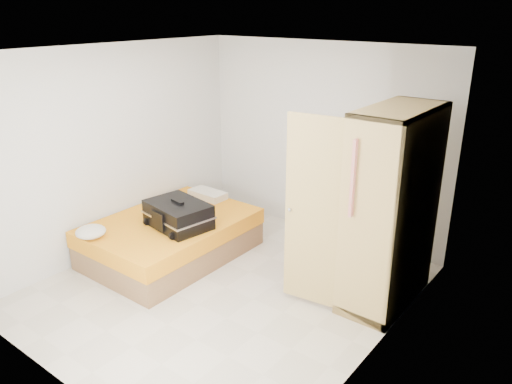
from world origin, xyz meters
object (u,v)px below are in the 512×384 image
Objects in this scene: wardrobe at (385,214)px; round_cushion at (91,232)px; person at (315,211)px; bed at (171,238)px; suitcase at (178,215)px.

round_cushion is at bearing -151.03° from wardrobe.
wardrobe is at bearing 28.97° from round_cushion.
person is 2.59m from round_cushion.
bed is 1.26× the size of person.
bed is 0.96× the size of wardrobe.
wardrobe reaches higher than suitcase.
person is at bearing 23.57° from bed.
suitcase is at bearing -161.75° from wardrobe.
bed is at bearing -164.75° from wardrobe.
bed is 1.88m from person.
wardrobe is at bearing -107.10° from person.
bed is 0.46m from suitcase.
round_cushion is (-2.86, -1.58, -0.43)m from wardrobe.
bed is at bearing 68.39° from round_cushion.
suitcase is (0.22, -0.07, 0.40)m from bed.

